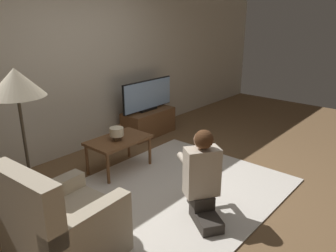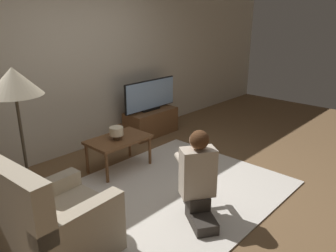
# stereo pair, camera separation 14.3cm
# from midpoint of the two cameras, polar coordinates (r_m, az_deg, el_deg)

# --- Properties ---
(ground_plane) EXTENTS (10.00, 10.00, 0.00)m
(ground_plane) POSITION_cam_midpoint_polar(r_m,az_deg,el_deg) (3.99, 0.48, -11.13)
(ground_plane) COLOR brown
(wall_back) EXTENTS (10.00, 0.06, 2.60)m
(wall_back) POSITION_cam_midpoint_polar(r_m,az_deg,el_deg) (4.97, -17.00, 10.07)
(wall_back) COLOR beige
(wall_back) RESTS_ON ground_plane
(rug) EXTENTS (2.48, 2.14, 0.02)m
(rug) POSITION_cam_midpoint_polar(r_m,az_deg,el_deg) (3.99, 0.48, -11.03)
(rug) COLOR silver
(rug) RESTS_ON ground_plane
(tv_stand) EXTENTS (0.93, 0.44, 0.43)m
(tv_stand) POSITION_cam_midpoint_polar(r_m,az_deg,el_deg) (5.68, -4.13, 0.63)
(tv_stand) COLOR brown
(tv_stand) RESTS_ON ground_plane
(tv) EXTENTS (1.11, 0.08, 0.52)m
(tv) POSITION_cam_midpoint_polar(r_m,az_deg,el_deg) (5.55, -4.27, 5.36)
(tv) COLOR black
(tv) RESTS_ON tv_stand
(coffee_table) EXTENTS (0.82, 0.50, 0.44)m
(coffee_table) POSITION_cam_midpoint_polar(r_m,az_deg,el_deg) (4.38, -9.52, -2.83)
(coffee_table) COLOR brown
(coffee_table) RESTS_ON ground_plane
(floor_lamp) EXTENTS (0.51, 0.51, 1.55)m
(floor_lamp) POSITION_cam_midpoint_polar(r_m,az_deg,el_deg) (3.30, -26.00, 5.87)
(floor_lamp) COLOR #4C4233
(floor_lamp) RESTS_ON ground_plane
(armchair) EXTENTS (0.84, 0.79, 0.94)m
(armchair) POSITION_cam_midpoint_polar(r_m,az_deg,el_deg) (2.99, -19.09, -16.78)
(armchair) COLOR #B7A88E
(armchair) RESTS_ON ground_plane
(person_kneeling) EXTENTS (0.63, 0.77, 0.95)m
(person_kneeling) POSITION_cam_midpoint_polar(r_m,az_deg,el_deg) (3.30, 4.74, -8.59)
(person_kneeling) COLOR #332D28
(person_kneeling) RESTS_ON rug
(picture_frame) EXTENTS (0.11, 0.01, 0.15)m
(picture_frame) POSITION_cam_midpoint_polar(r_m,az_deg,el_deg) (4.45, -9.63, -0.73)
(picture_frame) COLOR brown
(picture_frame) RESTS_ON coffee_table
(table_lamp) EXTENTS (0.18, 0.18, 0.17)m
(table_lamp) POSITION_cam_midpoint_polar(r_m,az_deg,el_deg) (4.29, -9.88, -1.14)
(table_lamp) COLOR #4C3823
(table_lamp) RESTS_ON coffee_table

